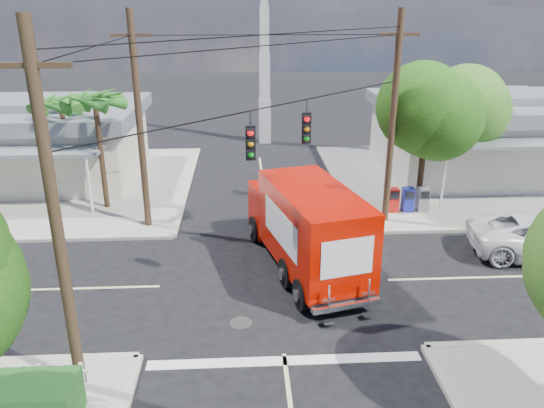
{
  "coord_description": "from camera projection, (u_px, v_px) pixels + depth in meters",
  "views": [
    {
      "loc": [
        -1.02,
        -16.27,
        9.16
      ],
      "look_at": [
        0.0,
        2.0,
        2.2
      ],
      "focal_mm": 35.0,
      "sensor_mm": 36.0,
      "label": 1
    }
  ],
  "objects": [
    {
      "name": "ground",
      "position": [
        275.0,
        283.0,
        18.49
      ],
      "size": [
        120.0,
        120.0,
        0.0
      ],
      "primitive_type": "plane",
      "color": "black",
      "rests_on": "ground"
    },
    {
      "name": "sidewalk_ne",
      "position": [
        460.0,
        179.0,
        29.19
      ],
      "size": [
        14.12,
        14.12,
        0.14
      ],
      "color": "gray",
      "rests_on": "ground"
    },
    {
      "name": "sidewalk_nw",
      "position": [
        58.0,
        186.0,
        28.05
      ],
      "size": [
        14.12,
        14.12,
        0.14
      ],
      "color": "gray",
      "rests_on": "ground"
    },
    {
      "name": "road_markings",
      "position": [
        278.0,
        305.0,
        17.12
      ],
      "size": [
        32.0,
        32.0,
        0.01
      ],
      "color": "beige",
      "rests_on": "ground"
    },
    {
      "name": "building_ne",
      "position": [
        486.0,
        134.0,
        29.48
      ],
      "size": [
        11.8,
        10.2,
        4.5
      ],
      "color": "beige",
      "rests_on": "sidewalk_ne"
    },
    {
      "name": "building_nw",
      "position": [
        41.0,
        140.0,
        28.71
      ],
      "size": [
        10.8,
        10.2,
        4.3
      ],
      "color": "beige",
      "rests_on": "sidewalk_nw"
    },
    {
      "name": "radio_tower",
      "position": [
        264.0,
        59.0,
        35.17
      ],
      "size": [
        0.8,
        0.8,
        17.0
      ],
      "color": "silver",
      "rests_on": "ground"
    },
    {
      "name": "tree_ne_front",
      "position": [
        428.0,
        109.0,
        23.48
      ],
      "size": [
        4.21,
        4.14,
        6.66
      ],
      "color": "#422D1C",
      "rests_on": "sidewalk_ne"
    },
    {
      "name": "tree_ne_back",
      "position": [
        464.0,
        112.0,
        25.87
      ],
      "size": [
        3.77,
        3.66,
        5.82
      ],
      "color": "#422D1C",
      "rests_on": "sidewalk_ne"
    },
    {
      "name": "palm_nw_front",
      "position": [
        95.0,
        103.0,
        23.31
      ],
      "size": [
        3.01,
        3.08,
        5.59
      ],
      "color": "#422D1C",
      "rests_on": "sidewalk_nw"
    },
    {
      "name": "palm_nw_back",
      "position": [
        61.0,
        105.0,
        24.74
      ],
      "size": [
        3.01,
        3.08,
        5.19
      ],
      "color": "#422D1C",
      "rests_on": "sidewalk_nw"
    },
    {
      "name": "utility_poles",
      "position": [
        227.0,
        142.0,
        18.24
      ],
      "size": [
        12.0,
        10.68,
        9.0
      ],
      "color": "#473321",
      "rests_on": "ground"
    },
    {
      "name": "vending_boxes",
      "position": [
        408.0,
        199.0,
        24.37
      ],
      "size": [
        1.9,
        0.5,
        1.1
      ],
      "color": "red",
      "rests_on": "sidewalk_ne"
    },
    {
      "name": "delivery_truck",
      "position": [
        306.0,
        226.0,
        18.95
      ],
      "size": [
        4.02,
        7.91,
        3.29
      ],
      "color": "black",
      "rests_on": "ground"
    }
  ]
}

